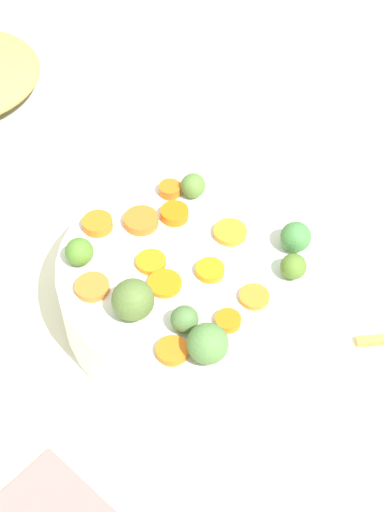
% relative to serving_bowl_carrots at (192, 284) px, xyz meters
% --- Properties ---
extents(tabletop, '(2.40, 2.40, 0.02)m').
position_rel_serving_bowl_carrots_xyz_m(tabletop, '(-0.01, 0.02, -0.05)').
color(tabletop, beige).
rests_on(tabletop, ground).
extents(serving_bowl_carrots, '(0.30, 0.30, 0.08)m').
position_rel_serving_bowl_carrots_xyz_m(serving_bowl_carrots, '(0.00, 0.00, 0.00)').
color(serving_bowl_carrots, white).
rests_on(serving_bowl_carrots, tabletop).
extents(carrot_slice_0, '(0.04, 0.04, 0.01)m').
position_rel_serving_bowl_carrots_xyz_m(carrot_slice_0, '(0.07, 0.04, 0.04)').
color(carrot_slice_0, orange).
rests_on(carrot_slice_0, serving_bowl_carrots).
extents(carrot_slice_1, '(0.04, 0.04, 0.01)m').
position_rel_serving_bowl_carrots_xyz_m(carrot_slice_1, '(0.02, 0.01, 0.04)').
color(carrot_slice_1, orange).
rests_on(carrot_slice_1, serving_bowl_carrots).
extents(carrot_slice_2, '(0.05, 0.05, 0.01)m').
position_rel_serving_bowl_carrots_xyz_m(carrot_slice_2, '(-0.01, -0.11, 0.04)').
color(carrot_slice_2, orange).
rests_on(carrot_slice_2, serving_bowl_carrots).
extents(carrot_slice_3, '(0.04, 0.04, 0.01)m').
position_rel_serving_bowl_carrots_xyz_m(carrot_slice_3, '(0.09, 0.00, 0.04)').
color(carrot_slice_3, orange).
rests_on(carrot_slice_3, serving_bowl_carrots).
extents(carrot_slice_4, '(0.04, 0.04, 0.01)m').
position_rel_serving_bowl_carrots_xyz_m(carrot_slice_4, '(0.02, -0.04, 0.04)').
color(carrot_slice_4, orange).
rests_on(carrot_slice_4, serving_bowl_carrots).
extents(carrot_slice_5, '(0.04, 0.04, 0.01)m').
position_rel_serving_bowl_carrots_xyz_m(carrot_slice_5, '(-0.09, -0.08, 0.04)').
color(carrot_slice_5, orange).
rests_on(carrot_slice_5, serving_bowl_carrots).
extents(carrot_slice_6, '(0.04, 0.04, 0.01)m').
position_rel_serving_bowl_carrots_xyz_m(carrot_slice_6, '(-0.07, 0.01, 0.04)').
color(carrot_slice_6, orange).
rests_on(carrot_slice_6, serving_bowl_carrots).
extents(carrot_slice_7, '(0.05, 0.05, 0.01)m').
position_rel_serving_bowl_carrots_xyz_m(carrot_slice_7, '(-0.07, -0.03, 0.04)').
color(carrot_slice_7, orange).
rests_on(carrot_slice_7, serving_bowl_carrots).
extents(carrot_slice_8, '(0.04, 0.04, 0.01)m').
position_rel_serving_bowl_carrots_xyz_m(carrot_slice_8, '(-0.11, 0.01, 0.04)').
color(carrot_slice_8, orange).
rests_on(carrot_slice_8, serving_bowl_carrots).
extents(carrot_slice_9, '(0.03, 0.03, 0.01)m').
position_rel_serving_bowl_carrots_xyz_m(carrot_slice_9, '(-0.01, -0.04, 0.04)').
color(carrot_slice_9, orange).
rests_on(carrot_slice_9, serving_bowl_carrots).
extents(carrot_slice_10, '(0.05, 0.05, 0.01)m').
position_rel_serving_bowl_carrots_xyz_m(carrot_slice_10, '(0.10, -0.06, 0.04)').
color(carrot_slice_10, orange).
rests_on(carrot_slice_10, serving_bowl_carrots).
extents(carrot_slice_11, '(0.04, 0.04, 0.01)m').
position_rel_serving_bowl_carrots_xyz_m(carrot_slice_11, '(-0.02, 0.05, 0.04)').
color(carrot_slice_11, orange).
rests_on(carrot_slice_11, serving_bowl_carrots).
extents(brussels_sprout_0, '(0.03, 0.03, 0.03)m').
position_rel_serving_bowl_carrots_xyz_m(brussels_sprout_0, '(-0.10, 0.04, 0.05)').
color(brussels_sprout_0, '#588037').
rests_on(brussels_sprout_0, serving_bowl_carrots).
extents(brussels_sprout_1, '(0.04, 0.04, 0.04)m').
position_rel_serving_bowl_carrots_xyz_m(brussels_sprout_1, '(0.04, -0.08, 0.06)').
color(brussels_sprout_1, '#536F33').
rests_on(brussels_sprout_1, serving_bowl_carrots).
extents(brussels_sprout_2, '(0.03, 0.03, 0.03)m').
position_rel_serving_bowl_carrots_xyz_m(brussels_sprout_2, '(0.08, -0.04, 0.05)').
color(brussels_sprout_2, '#4D743D').
rests_on(brussels_sprout_2, serving_bowl_carrots).
extents(brussels_sprout_3, '(0.03, 0.03, 0.03)m').
position_rel_serving_bowl_carrots_xyz_m(brussels_sprout_3, '(-0.05, -0.11, 0.05)').
color(brussels_sprout_3, '#4F802C').
rests_on(brussels_sprout_3, serving_bowl_carrots).
extents(brussels_sprout_4, '(0.03, 0.03, 0.03)m').
position_rel_serving_bowl_carrots_xyz_m(brussels_sprout_4, '(0.02, 0.11, 0.06)').
color(brussels_sprout_4, '#448040').
rests_on(brussels_sprout_4, serving_bowl_carrots).
extents(brussels_sprout_5, '(0.03, 0.03, 0.03)m').
position_rel_serving_bowl_carrots_xyz_m(brussels_sprout_5, '(0.06, 0.09, 0.05)').
color(brussels_sprout_5, '#527729').
rests_on(brussels_sprout_5, serving_bowl_carrots).
extents(brussels_sprout_6, '(0.04, 0.04, 0.04)m').
position_rel_serving_bowl_carrots_xyz_m(brussels_sprout_6, '(0.12, -0.03, 0.06)').
color(brussels_sprout_6, '#528040').
rests_on(brussels_sprout_6, serving_bowl_carrots).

